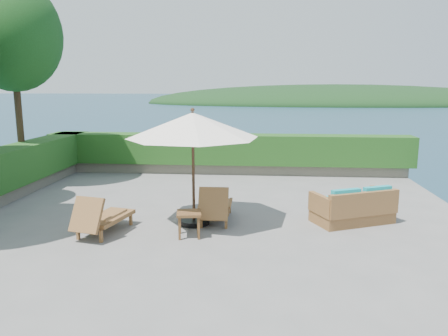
# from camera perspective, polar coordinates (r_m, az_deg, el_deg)

# --- Properties ---
(ground) EXTENTS (12.00, 12.00, 0.00)m
(ground) POSITION_cam_1_polar(r_m,az_deg,el_deg) (9.74, -2.18, -7.21)
(ground) COLOR gray
(ground) RESTS_ON ground
(foundation) EXTENTS (12.00, 12.00, 3.00)m
(foundation) POSITION_cam_1_polar(r_m,az_deg,el_deg) (10.32, -2.12, -15.44)
(foundation) COLOR #534B42
(foundation) RESTS_ON ocean
(offshore_island) EXTENTS (126.00, 57.60, 12.60)m
(offshore_island) POSITION_cam_1_polar(r_m,az_deg,el_deg) (151.20, 14.16, 8.18)
(offshore_island) COLOR black
(offshore_island) RESTS_ON ocean
(planter_wall_far) EXTENTS (12.00, 0.60, 0.36)m
(planter_wall_far) POSITION_cam_1_polar(r_m,az_deg,el_deg) (15.10, 0.44, -0.02)
(planter_wall_far) COLOR gray
(planter_wall_far) RESTS_ON ground
(hedge_far) EXTENTS (12.40, 0.90, 1.00)m
(hedge_far) POSITION_cam_1_polar(r_m,az_deg,el_deg) (14.99, 0.44, 2.50)
(hedge_far) COLOR #1C3F12
(hedge_far) RESTS_ON planter_wall_far
(tree_far) EXTENTS (2.80, 2.80, 6.03)m
(tree_far) POSITION_cam_1_polar(r_m,az_deg,el_deg) (14.38, -25.95, 15.30)
(tree_far) COLOR #422B19
(tree_far) RESTS_ON ground
(patio_umbrella) EXTENTS (3.45, 3.45, 2.54)m
(patio_umbrella) POSITION_cam_1_polar(r_m,az_deg,el_deg) (9.29, -4.11, 5.43)
(patio_umbrella) COLOR black
(patio_umbrella) RESTS_ON ground
(lounge_left) EXTENTS (0.95, 1.61, 0.87)m
(lounge_left) POSITION_cam_1_polar(r_m,az_deg,el_deg) (9.29, -15.73, -6.17)
(lounge_left) COLOR brown
(lounge_left) RESTS_ON ground
(lounge_right) EXTENTS (0.71, 1.54, 0.89)m
(lounge_right) POSITION_cam_1_polar(r_m,az_deg,el_deg) (9.71, -1.11, -4.98)
(lounge_right) COLOR brown
(lounge_right) RESTS_ON ground
(side_table) EXTENTS (0.56, 0.56, 0.51)m
(side_table) POSITION_cam_1_polar(r_m,az_deg,el_deg) (8.82, -4.61, -6.31)
(side_table) COLOR brown
(side_table) RESTS_ON ground
(wicker_loveseat) EXTENTS (1.94, 1.52, 0.85)m
(wicker_loveseat) POSITION_cam_1_polar(r_m,az_deg,el_deg) (10.08, 16.60, -5.09)
(wicker_loveseat) COLOR brown
(wicker_loveseat) RESTS_ON ground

